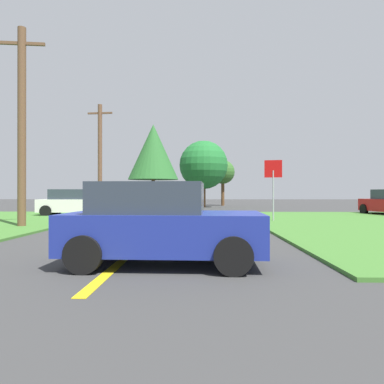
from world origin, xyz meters
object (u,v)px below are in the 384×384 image
at_px(utility_pole_mid, 100,157).
at_px(oak_tree_left, 153,152).
at_px(parked_car_near_building, 73,203).
at_px(oak_tree_right, 204,165).
at_px(utility_pole_near, 22,125).
at_px(car_behind_on_main_road, 161,224).
at_px(stop_sign, 273,178).
at_px(pine_tree_center, 223,172).

bearing_deg(utility_pole_mid, oak_tree_left, 50.18).
bearing_deg(parked_car_near_building, oak_tree_right, 57.78).
relative_size(utility_pole_near, oak_tree_left, 1.15).
xyz_separation_m(utility_pole_near, oak_tree_right, (7.52, 20.93, -0.06)).
relative_size(car_behind_on_main_road, oak_tree_left, 0.55).
xyz_separation_m(utility_pole_near, oak_tree_left, (3.35, 15.48, 0.61)).
height_order(stop_sign, car_behind_on_main_road, stop_sign).
bearing_deg(parked_car_near_building, oak_tree_left, 62.96).
bearing_deg(car_behind_on_main_road, pine_tree_center, 86.39).
distance_m(pine_tree_center, oak_tree_right, 5.33).
bearing_deg(oak_tree_right, utility_pole_near, -109.77).
relative_size(stop_sign, car_behind_on_main_road, 0.77).
bearing_deg(utility_pole_near, car_behind_on_main_road, -49.17).
xyz_separation_m(oak_tree_left, pine_tree_center, (6.32, 10.30, -1.11)).
bearing_deg(car_behind_on_main_road, utility_pole_near, 132.79).
xyz_separation_m(parked_car_near_building, utility_pole_mid, (0.54, 4.07, 3.18)).
xyz_separation_m(parked_car_near_building, utility_pole_near, (0.50, -7.43, 3.34)).
bearing_deg(car_behind_on_main_road, oak_tree_left, 99.61).
height_order(stop_sign, utility_pole_mid, utility_pole_mid).
distance_m(oak_tree_left, oak_tree_right, 6.89).
distance_m(parked_car_near_building, utility_pole_mid, 5.19).
relative_size(utility_pole_mid, oak_tree_left, 1.10).
relative_size(stop_sign, utility_pole_near, 0.37).
height_order(utility_pole_near, oak_tree_right, utility_pole_near).
relative_size(utility_pole_near, utility_pole_mid, 1.05).
bearing_deg(pine_tree_center, oak_tree_left, -121.52).
bearing_deg(utility_pole_near, pine_tree_center, 69.45).
bearing_deg(oak_tree_left, pine_tree_center, 58.48).
xyz_separation_m(parked_car_near_building, oak_tree_left, (3.85, 8.05, 3.95)).
relative_size(utility_pole_near, oak_tree_right, 1.26).
xyz_separation_m(car_behind_on_main_road, utility_pole_mid, (-6.39, 18.94, 3.17)).
xyz_separation_m(car_behind_on_main_road, oak_tree_right, (1.10, 28.36, 3.28)).
height_order(stop_sign, oak_tree_right, oak_tree_right).
xyz_separation_m(car_behind_on_main_road, parked_car_near_building, (-6.93, 14.87, -0.00)).
bearing_deg(oak_tree_left, oak_tree_right, 52.53).
bearing_deg(stop_sign, utility_pole_near, 28.36).
distance_m(utility_pole_near, pine_tree_center, 27.54).
height_order(car_behind_on_main_road, pine_tree_center, pine_tree_center).
bearing_deg(car_behind_on_main_road, oak_tree_right, 89.74).
bearing_deg(utility_pole_mid, oak_tree_right, 51.52).
relative_size(stop_sign, oak_tree_left, 0.43).
bearing_deg(oak_tree_left, utility_pole_near, -102.20).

